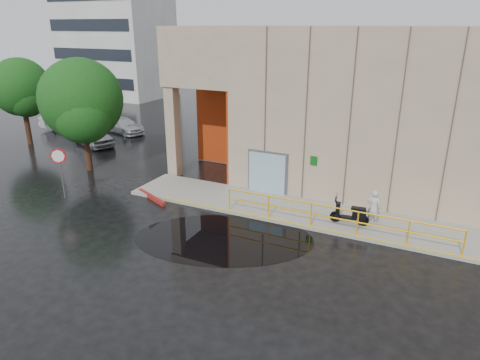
% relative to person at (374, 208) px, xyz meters
% --- Properties ---
extents(ground, '(120.00, 120.00, 0.00)m').
position_rel_person_xyz_m(ground, '(-5.59, -4.40, -0.92)').
color(ground, black).
rests_on(ground, ground).
extents(sidewalk, '(20.00, 3.00, 0.15)m').
position_rel_person_xyz_m(sidewalk, '(-1.59, 0.10, -0.84)').
color(sidewalk, gray).
rests_on(sidewalk, ground).
extents(building, '(20.00, 10.17, 8.00)m').
position_rel_person_xyz_m(building, '(-0.49, 6.59, 3.29)').
color(building, gray).
rests_on(building, ground).
extents(guardrail, '(9.56, 0.06, 1.03)m').
position_rel_person_xyz_m(guardrail, '(-1.34, -1.25, -0.24)').
color(guardrail, '#FFB90D').
rests_on(guardrail, sidewalk).
extents(distant_building, '(12.00, 8.08, 15.00)m').
position_rel_person_xyz_m(distant_building, '(-33.59, 23.58, 6.58)').
color(distant_building, '#B9B9B4').
rests_on(distant_building, ground).
extents(person, '(0.57, 0.38, 1.54)m').
position_rel_person_xyz_m(person, '(0.00, 0.00, 0.00)').
color(person, silver).
rests_on(person, sidewalk).
extents(scooter, '(1.64, 0.67, 1.25)m').
position_rel_person_xyz_m(scooter, '(-0.87, -0.34, -0.05)').
color(scooter, black).
rests_on(scooter, sidewalk).
extents(stop_sign, '(0.67, 0.44, 2.56)m').
position_rel_person_xyz_m(stop_sign, '(-14.20, -3.24, 0.95)').
color(stop_sign, slate).
rests_on(stop_sign, ground).
extents(red_curb, '(2.26, 1.14, 0.18)m').
position_rel_person_xyz_m(red_curb, '(-10.30, -1.44, -0.83)').
color(red_curb, maroon).
rests_on(red_curb, ground).
extents(puddle, '(8.31, 6.72, 0.01)m').
position_rel_person_xyz_m(puddle, '(-5.17, -3.56, -0.92)').
color(puddle, black).
rests_on(puddle, ground).
extents(car_a, '(4.66, 3.29, 1.47)m').
position_rel_person_xyz_m(car_a, '(-20.15, 4.92, -0.18)').
color(car_a, '#B7B9BF').
rests_on(car_a, ground).
extents(car_b, '(5.00, 2.98, 1.56)m').
position_rel_person_xyz_m(car_b, '(-25.00, 7.69, -0.14)').
color(car_b, '#B9BABC').
rests_on(car_b, ground).
extents(car_c, '(4.38, 2.70, 1.18)m').
position_rel_person_xyz_m(car_c, '(-20.57, 8.72, -0.33)').
color(car_c, '#B0B3B7').
rests_on(car_c, ground).
extents(tree_near, '(4.59, 4.59, 6.42)m').
position_rel_person_xyz_m(tree_near, '(-16.15, 0.50, 3.02)').
color(tree_near, black).
rests_on(tree_near, ground).
extents(tree_far, '(3.96, 3.96, 6.01)m').
position_rel_person_xyz_m(tree_far, '(-24.24, 3.14, 2.94)').
color(tree_far, black).
rests_on(tree_far, ground).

